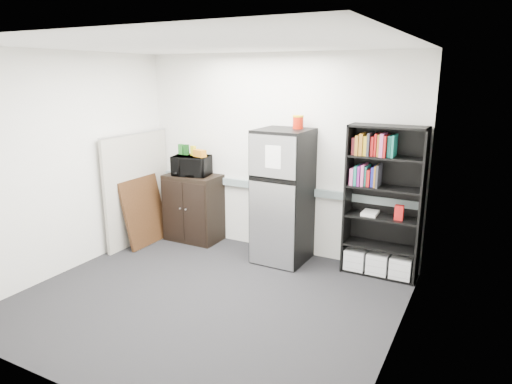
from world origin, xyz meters
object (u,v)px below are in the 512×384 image
(microwave, at_px, (191,166))
(refrigerator, at_px, (283,196))
(cubicle_partition, at_px, (138,188))
(bookshelf, at_px, (383,204))
(cabinet, at_px, (194,208))

(microwave, height_order, refrigerator, refrigerator)
(cubicle_partition, bearing_deg, microwave, 30.75)
(bookshelf, bearing_deg, cabinet, -178.66)
(cubicle_partition, xyz_separation_m, microwave, (0.68, 0.40, 0.32))
(cabinet, distance_m, microwave, 0.64)
(cubicle_partition, relative_size, refrigerator, 0.92)
(bookshelf, height_order, cubicle_partition, bookshelf)
(bookshelf, height_order, microwave, bookshelf)
(cubicle_partition, height_order, refrigerator, refrigerator)
(bookshelf, relative_size, refrigerator, 1.06)
(bookshelf, bearing_deg, cubicle_partition, -171.94)
(microwave, relative_size, refrigerator, 0.30)
(microwave, bearing_deg, cubicle_partition, -161.94)
(cubicle_partition, relative_size, cabinet, 1.63)
(cubicle_partition, bearing_deg, refrigerator, 8.95)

